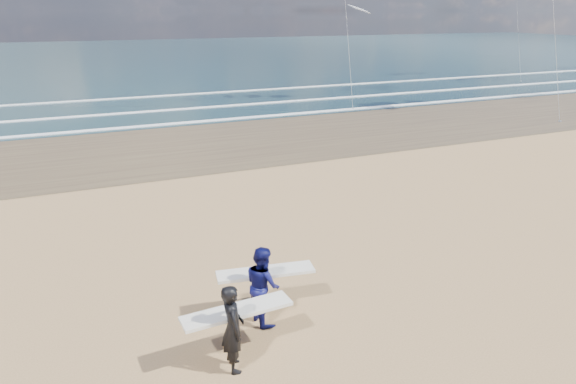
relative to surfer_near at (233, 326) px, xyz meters
name	(u,v)px	position (x,y,z in m)	size (l,w,h in m)	color
wet_sand_strip	(454,117)	(20.81, 18.21, -0.91)	(220.00, 12.00, 0.01)	#4F3D2A
ocean	(221,55)	(20.81, 72.21, -0.91)	(220.00, 100.00, 0.02)	#1A3339
foam_breakers	(371,94)	(20.81, 28.31, -0.86)	(220.00, 11.70, 0.05)	white
surfer_near	(233,326)	(0.00, 0.00, 0.00)	(2.23, 1.02, 1.80)	black
surfer_far	(263,284)	(1.08, 1.28, -0.01)	(2.26, 1.25, 1.79)	#0D104D
kite_1	(346,11)	(16.64, 25.64, 5.58)	(6.80, 4.85, 11.08)	slate
kite_5	(517,10)	(39.26, 31.91, 5.72)	(4.78, 4.63, 12.75)	slate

